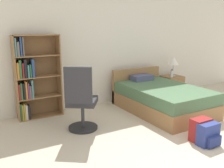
{
  "coord_description": "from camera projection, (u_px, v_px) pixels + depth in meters",
  "views": [
    {
      "loc": [
        -2.77,
        -1.81,
        1.77
      ],
      "look_at": [
        -0.57,
        1.98,
        0.75
      ],
      "focal_mm": 40.0,
      "sensor_mm": 36.0,
      "label": 1
    }
  ],
  "objects": [
    {
      "name": "bed",
      "position": [
        161.0,
        98.0,
        5.3
      ],
      "size": [
        1.31,
        2.01,
        0.79
      ],
      "color": "olive",
      "rests_on": "ground_plane"
    },
    {
      "name": "office_chair",
      "position": [
        81.0,
        101.0,
        4.2
      ],
      "size": [
        0.7,
        0.72,
        1.15
      ],
      "color": "#232326",
      "rests_on": "ground_plane"
    },
    {
      "name": "bookshelf",
      "position": [
        32.0,
        78.0,
        4.78
      ],
      "size": [
        0.86,
        0.28,
        1.62
      ],
      "color": "olive",
      "rests_on": "ground_plane"
    },
    {
      "name": "wall_back",
      "position": [
        106.0,
        47.0,
        5.7
      ],
      "size": [
        9.0,
        0.06,
        2.6
      ],
      "color": "silver",
      "rests_on": "ground_plane"
    },
    {
      "name": "water_bottle",
      "position": [
        172.0,
        74.0,
        6.26
      ],
      "size": [
        0.07,
        0.07,
        0.2
      ],
      "color": "silver",
      "rests_on": "nightstand"
    },
    {
      "name": "nightstand",
      "position": [
        172.0,
        86.0,
        6.5
      ],
      "size": [
        0.48,
        0.48,
        0.52
      ],
      "color": "olive",
      "rests_on": "ground_plane"
    },
    {
      "name": "table_lamp",
      "position": [
        174.0,
        61.0,
        6.36
      ],
      "size": [
        0.27,
        0.27,
        0.5
      ],
      "color": "#B2B2B7",
      "rests_on": "nightstand"
    },
    {
      "name": "backpack_blue",
      "position": [
        209.0,
        135.0,
        3.77
      ],
      "size": [
        0.34,
        0.24,
        0.35
      ],
      "color": "navy",
      "rests_on": "ground_plane"
    },
    {
      "name": "backpack_red",
      "position": [
        201.0,
        131.0,
        3.9
      ],
      "size": [
        0.32,
        0.27,
        0.37
      ],
      "color": "maroon",
      "rests_on": "ground_plane"
    }
  ]
}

